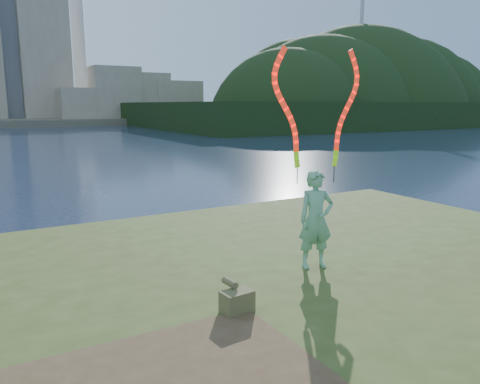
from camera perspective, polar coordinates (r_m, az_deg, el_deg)
ground at (r=8.77m, az=-1.47°, el=-14.02°), size 320.00×320.00×0.00m
grassy_knoll at (r=6.89m, az=8.05°, el=-18.25°), size 20.00×18.00×0.80m
wooded_hill at (r=92.25m, az=13.89°, el=8.13°), size 78.00×50.00×63.00m
woman_with_ribbons at (r=8.24m, az=9.31°, el=0.29°), size 2.03×0.67×4.11m
canvas_bag at (r=6.69m, az=-0.44°, el=-13.05°), size 0.46×0.52×0.41m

